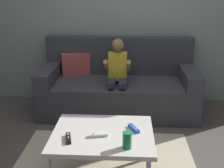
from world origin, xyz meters
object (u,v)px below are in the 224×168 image
at_px(couch, 118,87).
at_px(game_remote_blue_far_corner, 134,128).
at_px(person_seated_on_couch, 117,74).
at_px(coffee_table, 103,137).
at_px(soda_can, 127,140).
at_px(game_remote_black_near_edge, 68,138).
at_px(game_remote_white_center, 99,135).

distance_m(couch, game_remote_blue_far_corner, 1.33).
height_order(couch, person_seated_on_couch, person_seated_on_couch).
relative_size(coffee_table, soda_can, 6.45).
relative_size(game_remote_black_near_edge, game_remote_white_center, 1.00).
xyz_separation_m(person_seated_on_couch, game_remote_black_near_edge, (-0.32, -1.30, -0.10)).
height_order(coffee_table, game_remote_blue_far_corner, game_remote_blue_far_corner).
relative_size(person_seated_on_couch, game_remote_blue_far_corner, 6.57).
distance_m(coffee_table, game_remote_blue_far_corner, 0.25).
height_order(person_seated_on_couch, game_remote_white_center, person_seated_on_couch).
bearing_deg(game_remote_white_center, game_remote_blue_far_corner, 23.86).
xyz_separation_m(coffee_table, game_remote_white_center, (-0.03, -0.06, 0.05)).
distance_m(game_remote_blue_far_corner, soda_can, 0.27).
bearing_deg(coffee_table, person_seated_on_couch, 86.58).
xyz_separation_m(person_seated_on_couch, coffee_table, (-0.07, -1.18, -0.15)).
distance_m(game_remote_black_near_edge, soda_can, 0.45).
height_order(couch, game_remote_white_center, couch).
relative_size(game_remote_blue_far_corner, soda_can, 1.16).
relative_size(couch, game_remote_blue_far_corner, 13.20).
distance_m(couch, soda_can, 1.59).
relative_size(person_seated_on_couch, game_remote_black_near_edge, 6.41).
bearing_deg(person_seated_on_couch, coffee_table, -93.42).
bearing_deg(coffee_table, soda_can, -47.02).
xyz_separation_m(coffee_table, soda_can, (0.19, -0.20, 0.10)).
height_order(coffee_table, game_remote_white_center, game_remote_white_center).
bearing_deg(soda_can, person_seated_on_couch, 94.93).
bearing_deg(game_remote_blue_far_corner, soda_can, -101.06).
xyz_separation_m(coffee_table, game_remote_black_near_edge, (-0.25, -0.12, 0.05)).
bearing_deg(game_remote_black_near_edge, game_remote_blue_far_corner, 20.16).
xyz_separation_m(person_seated_on_couch, game_remote_white_center, (-0.10, -1.24, -0.10)).
relative_size(couch, soda_can, 15.27).
distance_m(coffee_table, game_remote_black_near_edge, 0.28).
bearing_deg(game_remote_blue_far_corner, game_remote_black_near_edge, -159.84).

